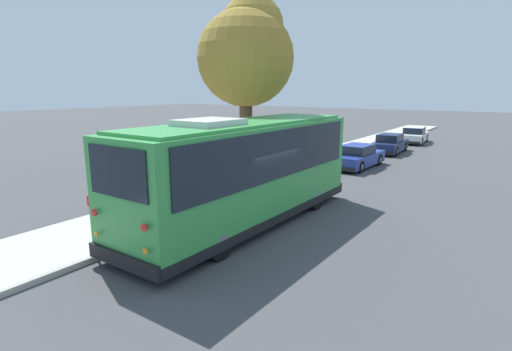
{
  "coord_description": "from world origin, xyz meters",
  "views": [
    {
      "loc": [
        -10.11,
        -7.2,
        4.37
      ],
      "look_at": [
        1.55,
        0.8,
        1.3
      ],
      "focal_mm": 28.0,
      "sensor_mm": 36.0,
      "label": 1
    }
  ],
  "objects_px": {
    "parked_sedan_white": "(414,135)",
    "sign_post_near": "(92,223)",
    "parked_sedan_navy": "(390,144)",
    "fire_hydrant": "(288,171)",
    "sign_post_far": "(135,217)",
    "parked_sedan_blue": "(357,157)",
    "street_tree": "(247,52)",
    "shuttle_bus": "(246,167)"
  },
  "relations": [
    {
      "from": "sign_post_near",
      "to": "parked_sedan_white",
      "type": "bearing_deg",
      "value": -2.76
    },
    {
      "from": "parked_sedan_white",
      "to": "sign_post_near",
      "type": "relative_size",
      "value": 3.07
    },
    {
      "from": "parked_sedan_navy",
      "to": "street_tree",
      "type": "relative_size",
      "value": 0.55
    },
    {
      "from": "parked_sedan_white",
      "to": "sign_post_far",
      "type": "height_order",
      "value": "parked_sedan_white"
    },
    {
      "from": "sign_post_near",
      "to": "street_tree",
      "type": "bearing_deg",
      "value": 5.1
    },
    {
      "from": "shuttle_bus",
      "to": "parked_sedan_navy",
      "type": "xyz_separation_m",
      "value": [
        17.94,
        0.55,
        -1.29
      ]
    },
    {
      "from": "street_tree",
      "to": "parked_sedan_white",
      "type": "bearing_deg",
      "value": -5.8
    },
    {
      "from": "parked_sedan_navy",
      "to": "parked_sedan_white",
      "type": "relative_size",
      "value": 0.96
    },
    {
      "from": "parked_sedan_blue",
      "to": "parked_sedan_navy",
      "type": "distance_m",
      "value": 6.46
    },
    {
      "from": "shuttle_bus",
      "to": "sign_post_far",
      "type": "xyz_separation_m",
      "value": [
        -3.01,
        1.83,
        -1.19
      ]
    },
    {
      "from": "parked_sedan_blue",
      "to": "parked_sedan_white",
      "type": "bearing_deg",
      "value": 2.21
    },
    {
      "from": "parked_sedan_blue",
      "to": "street_tree",
      "type": "xyz_separation_m",
      "value": [
        -7.82,
        2.07,
        5.23
      ]
    },
    {
      "from": "shuttle_bus",
      "to": "sign_post_near",
      "type": "relative_size",
      "value": 6.56
    },
    {
      "from": "fire_hydrant",
      "to": "shuttle_bus",
      "type": "bearing_deg",
      "value": -162.62
    },
    {
      "from": "parked_sedan_blue",
      "to": "parked_sedan_navy",
      "type": "xyz_separation_m",
      "value": [
        6.46,
        0.07,
        0.0
      ]
    },
    {
      "from": "shuttle_bus",
      "to": "street_tree",
      "type": "xyz_separation_m",
      "value": [
        3.66,
        2.55,
        3.94
      ]
    },
    {
      "from": "parked_sedan_white",
      "to": "parked_sedan_blue",
      "type": "bearing_deg",
      "value": 175.63
    },
    {
      "from": "parked_sedan_navy",
      "to": "parked_sedan_white",
      "type": "distance_m",
      "value": 6.51
    },
    {
      "from": "sign_post_near",
      "to": "fire_hydrant",
      "type": "bearing_deg",
      "value": 0.26
    },
    {
      "from": "parked_sedan_blue",
      "to": "sign_post_far",
      "type": "distance_m",
      "value": 14.56
    },
    {
      "from": "parked_sedan_blue",
      "to": "sign_post_near",
      "type": "relative_size",
      "value": 3.01
    },
    {
      "from": "shuttle_bus",
      "to": "sign_post_far",
      "type": "bearing_deg",
      "value": 149.53
    },
    {
      "from": "shuttle_bus",
      "to": "parked_sedan_navy",
      "type": "height_order",
      "value": "shuttle_bus"
    },
    {
      "from": "street_tree",
      "to": "fire_hydrant",
      "type": "bearing_deg",
      "value": -16.0
    },
    {
      "from": "sign_post_near",
      "to": "shuttle_bus",
      "type": "bearing_deg",
      "value": -22.61
    },
    {
      "from": "street_tree",
      "to": "sign_post_far",
      "type": "relative_size",
      "value": 7.17
    },
    {
      "from": "shuttle_bus",
      "to": "sign_post_near",
      "type": "xyz_separation_m",
      "value": [
        -4.4,
        1.83,
        -0.98
      ]
    },
    {
      "from": "shuttle_bus",
      "to": "parked_sedan_white",
      "type": "height_order",
      "value": "shuttle_bus"
    },
    {
      "from": "parked_sedan_white",
      "to": "parked_sedan_navy",
      "type": "bearing_deg",
      "value": 174.85
    },
    {
      "from": "parked_sedan_white",
      "to": "sign_post_far",
      "type": "relative_size",
      "value": 4.09
    },
    {
      "from": "shuttle_bus",
      "to": "sign_post_far",
      "type": "relative_size",
      "value": 8.74
    },
    {
      "from": "parked_sedan_white",
      "to": "street_tree",
      "type": "xyz_separation_m",
      "value": [
        -20.79,
        2.11,
        5.23
      ]
    },
    {
      "from": "shuttle_bus",
      "to": "parked_sedan_navy",
      "type": "distance_m",
      "value": 17.99
    },
    {
      "from": "sign_post_far",
      "to": "parked_sedan_blue",
      "type": "bearing_deg",
      "value": -5.32
    },
    {
      "from": "parked_sedan_white",
      "to": "sign_post_near",
      "type": "xyz_separation_m",
      "value": [
        -28.85,
        1.39,
        0.31
      ]
    },
    {
      "from": "sign_post_far",
      "to": "fire_hydrant",
      "type": "bearing_deg",
      "value": 0.3
    },
    {
      "from": "parked_sedan_navy",
      "to": "fire_hydrant",
      "type": "height_order",
      "value": "parked_sedan_navy"
    },
    {
      "from": "parked_sedan_navy",
      "to": "fire_hydrant",
      "type": "xyz_separation_m",
      "value": [
        -11.93,
        1.33,
        -0.06
      ]
    },
    {
      "from": "fire_hydrant",
      "to": "street_tree",
      "type": "bearing_deg",
      "value": 164.0
    },
    {
      "from": "parked_sedan_navy",
      "to": "sign_post_far",
      "type": "relative_size",
      "value": 3.93
    },
    {
      "from": "shuttle_bus",
      "to": "parked_sedan_blue",
      "type": "distance_m",
      "value": 11.56
    },
    {
      "from": "parked_sedan_navy",
      "to": "sign_post_far",
      "type": "height_order",
      "value": "parked_sedan_navy"
    }
  ]
}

